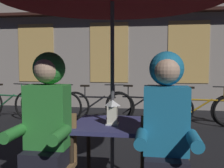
% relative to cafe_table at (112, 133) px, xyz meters
% --- Properties ---
extents(cafe_table, '(0.72, 0.72, 0.74)m').
position_rel_cafe_table_xyz_m(cafe_table, '(0.00, 0.00, 0.00)').
color(cafe_table, navy).
rests_on(cafe_table, ground_plane).
extents(lantern, '(0.11, 0.11, 0.23)m').
position_rel_cafe_table_xyz_m(lantern, '(0.01, -0.07, 0.22)').
color(lantern, white).
rests_on(lantern, cafe_table).
extents(chair_left, '(0.40, 0.40, 0.87)m').
position_rel_cafe_table_xyz_m(chair_left, '(-0.48, -0.37, -0.15)').
color(chair_left, olive).
rests_on(chair_left, ground_plane).
extents(chair_right, '(0.40, 0.40, 0.87)m').
position_rel_cafe_table_xyz_m(chair_right, '(0.48, -0.37, -0.15)').
color(chair_right, olive).
rests_on(chair_right, ground_plane).
extents(person_left_hooded, '(0.45, 0.56, 1.40)m').
position_rel_cafe_table_xyz_m(person_left_hooded, '(-0.48, -0.43, 0.21)').
color(person_left_hooded, black).
rests_on(person_left_hooded, ground_plane).
extents(person_right_hooded, '(0.45, 0.56, 1.40)m').
position_rel_cafe_table_xyz_m(person_right_hooded, '(0.48, -0.43, 0.21)').
color(person_right_hooded, black).
rests_on(person_right_hooded, ground_plane).
extents(shopfront_building, '(10.00, 0.93, 6.20)m').
position_rel_cafe_table_xyz_m(shopfront_building, '(0.24, 5.40, 2.45)').
color(shopfront_building, '#9E9389').
rests_on(shopfront_building, ground_plane).
extents(bicycle_nearest, '(1.65, 0.39, 0.84)m').
position_rel_cafe_table_xyz_m(bicycle_nearest, '(-2.97, 3.32, -0.29)').
color(bicycle_nearest, black).
rests_on(bicycle_nearest, ground_plane).
extents(bicycle_second, '(1.64, 0.45, 0.84)m').
position_rel_cafe_table_xyz_m(bicycle_second, '(-1.96, 3.34, -0.29)').
color(bicycle_second, black).
rests_on(bicycle_second, ground_plane).
extents(bicycle_third, '(1.68, 0.08, 0.84)m').
position_rel_cafe_table_xyz_m(bicycle_third, '(-0.84, 3.34, -0.29)').
color(bicycle_third, black).
rests_on(bicycle_third, ground_plane).
extents(bicycle_fourth, '(1.64, 0.46, 0.84)m').
position_rel_cafe_table_xyz_m(bicycle_fourth, '(0.11, 3.42, -0.29)').
color(bicycle_fourth, black).
rests_on(bicycle_fourth, ground_plane).
extents(bicycle_fifth, '(1.68, 0.23, 0.84)m').
position_rel_cafe_table_xyz_m(bicycle_fifth, '(1.42, 3.21, -0.29)').
color(bicycle_fifth, black).
rests_on(bicycle_fifth, ground_plane).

